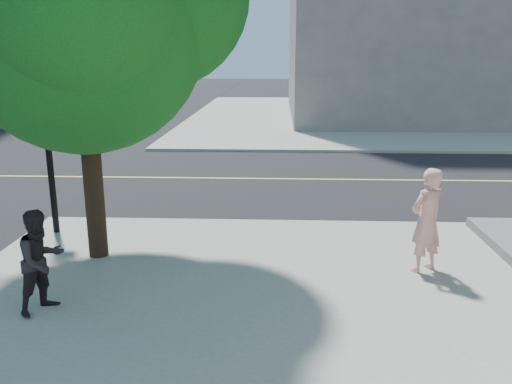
{
  "coord_description": "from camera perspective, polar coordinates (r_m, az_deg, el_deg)",
  "views": [
    {
      "loc": [
        4.28,
        -11.39,
        3.78
      ],
      "look_at": [
        3.87,
        -2.01,
        1.3
      ],
      "focal_mm": 37.03,
      "sensor_mm": 36.0,
      "label": 1
    }
  ],
  "objects": [
    {
      "name": "pedestrian",
      "position": [
        8.25,
        -22.19,
        -6.9
      ],
      "size": [
        0.87,
        0.93,
        1.53
      ],
      "primitive_type": "imported",
      "rotation": [
        0.0,
        0.0,
        1.04
      ],
      "color": "black",
      "rests_on": "sidewalk_se"
    },
    {
      "name": "man_on_phone",
      "position": [
        9.42,
        17.93,
        -2.93
      ],
      "size": [
        0.79,
        0.72,
        1.82
      ],
      "primitive_type": "imported",
      "rotation": [
        0.0,
        0.0,
        3.71
      ],
      "color": "#E29A8F",
      "rests_on": "sidewalk_se"
    },
    {
      "name": "sidewalk_ne",
      "position": [
        34.36,
        18.23,
        7.84
      ],
      "size": [
        29.0,
        25.0,
        0.12
      ],
      "primitive_type": "cube",
      "color": "gray",
      "rests_on": "ground"
    },
    {
      "name": "ground",
      "position": [
        12.74,
        -17.26,
        -3.15
      ],
      "size": [
        140.0,
        140.0,
        0.0
      ],
      "primitive_type": "plane",
      "color": "black",
      "rests_on": "ground"
    },
    {
      "name": "road_ew",
      "position": [
        16.88,
        -12.24,
        1.54
      ],
      "size": [
        140.0,
        9.0,
        0.01
      ],
      "primitive_type": "cube",
      "color": "black",
      "rests_on": "ground"
    }
  ]
}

